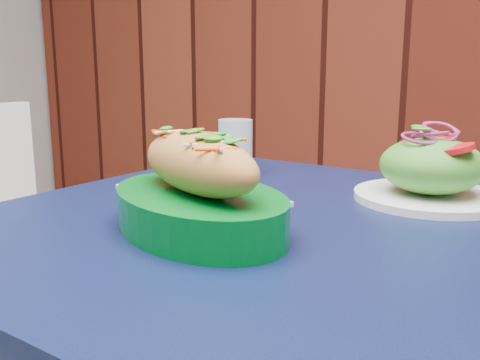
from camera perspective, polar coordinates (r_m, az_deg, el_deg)
The scene contains 4 objects.
cafe_table at distance 0.77m, azimuth 3.94°, elevation -10.39°, with size 0.83×0.83×0.75m.
banh_mi_basket at distance 0.68m, azimuth -4.44°, elevation -1.17°, with size 0.34×0.29×0.13m.
salad_plate at distance 0.88m, azimuth 19.75°, elevation 0.90°, with size 0.23×0.23×0.12m.
water_glass at distance 1.03m, azimuth -0.49°, elevation 3.51°, with size 0.07×0.07×0.11m, color silver.
Camera 1 is at (0.69, 0.53, 0.96)m, focal length 40.00 mm.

